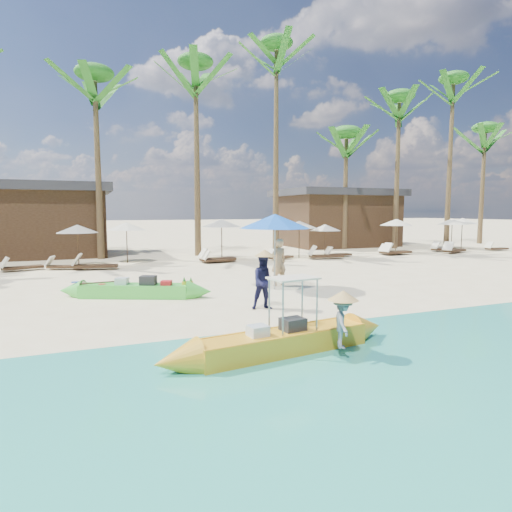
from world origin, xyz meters
name	(u,v)px	position (x,y,z in m)	size (l,w,h in m)	color
ground	(246,306)	(0.00, 0.00, 0.00)	(240.00, 240.00, 0.00)	#F6E6B6
wet_sand_strip	(346,364)	(0.00, -5.00, 0.00)	(240.00, 4.50, 0.01)	tan
green_canoe	(135,290)	(-2.78, 2.40, 0.23)	(5.00, 2.46, 0.68)	green
yellow_canoe	(283,341)	(-0.77, -4.05, 0.23)	(5.51, 1.16, 1.43)	orange
tourist	(279,262)	(2.24, 2.66, 0.84)	(0.62, 0.40, 1.69)	tan
vendor_green	(265,282)	(0.33, -0.57, 0.76)	(0.74, 0.57, 1.52)	#131435
vendor_yellow	(343,323)	(0.14, -4.67, 0.65)	(0.61, 0.35, 0.94)	gray
blue_umbrella	(275,221)	(1.81, 2.03, 2.33)	(2.39, 2.39, 2.58)	#99999E
resort_parasol_4	(77,229)	(-4.49, 11.06, 1.82)	(1.96, 1.96, 2.02)	#3D2919
lounger_4_left	(20,267)	(-6.93, 10.38, 0.20)	(1.81, 1.07, 0.59)	#3D2919
lounger_4_right	(62,266)	(-5.17, 10.18, 0.18)	(1.69, 1.00, 0.55)	#3D2919
resort_parasol_5	(126,226)	(-2.17, 11.75, 1.90)	(2.04, 2.04, 2.10)	#3D2919
lounger_5_left	(93,265)	(-3.88, 9.60, 0.22)	(2.04, 0.93, 0.67)	#3D2919
resort_parasol_6	(222,223)	(2.79, 11.28, 2.03)	(2.18, 2.18, 2.25)	#3D2919
lounger_6_left	(215,258)	(2.14, 10.34, 0.22)	(1.99, 0.69, 0.67)	#3D2919
lounger_6_right	(217,259)	(2.13, 10.02, 0.20)	(1.79, 0.73, 0.59)	#3D2919
resort_parasol_7	(299,225)	(7.11, 10.42, 1.91)	(2.06, 2.06, 2.12)	#3D2919
lounger_7_left	(279,256)	(5.72, 10.11, 0.18)	(1.70, 0.99, 0.55)	#3D2919
lounger_7_right	(324,255)	(8.20, 9.51, 0.22)	(2.06, 1.04, 0.67)	#3D2919
resort_parasol_8	(325,228)	(8.91, 10.59, 1.71)	(1.84, 1.84, 1.90)	#3D2919
lounger_8_left	(337,254)	(9.42, 10.11, 0.19)	(1.64, 0.50, 0.56)	#3D2919
resort_parasol_9	(396,222)	(14.46, 11.07, 1.96)	(2.11, 2.11, 2.17)	#3D2919
lounger_9_left	(391,251)	(13.32, 10.08, 0.20)	(1.79, 0.69, 0.59)	#3D2919
lounger_9_right	(395,251)	(13.37, 9.76, 0.23)	(2.04, 0.79, 0.68)	#3D2919
resort_parasol_10	(452,222)	(19.92, 11.75, 1.93)	(2.08, 2.08, 2.14)	#3D2919
lounger_10_left	(453,250)	(17.56, 9.31, 0.23)	(2.08, 1.17, 0.68)	#3D2919
lounger_10_right	(442,248)	(17.81, 10.48, 0.20)	(1.78, 0.55, 0.60)	#3D2919
resort_parasol_11	(462,221)	(20.84, 11.72, 1.98)	(2.13, 2.13, 2.19)	#3D2919
lounger_11_left	(496,248)	(21.60, 9.57, 0.19)	(1.69, 0.62, 0.56)	#3D2919
palm_3	(95,101)	(-3.36, 14.27, 8.58)	(2.08, 2.08, 10.52)	brown
palm_4	(196,94)	(2.15, 14.01, 9.45)	(2.08, 2.08, 11.70)	brown
palm_5	(276,82)	(7.45, 14.38, 10.82)	(2.08, 2.08, 13.60)	brown
palm_6	(346,147)	(12.84, 14.52, 7.05)	(2.08, 2.08, 8.51)	brown
palm_7	(399,120)	(16.57, 13.68, 8.99)	(2.08, 2.08, 11.08)	brown
palm_8	(452,108)	(21.07, 13.33, 10.18)	(2.08, 2.08, 12.70)	brown
palm_9	(485,144)	(26.21, 14.81, 8.06)	(2.08, 2.08, 9.82)	brown
pavilion_west	(14,219)	(-8.00, 17.50, 2.19)	(10.80, 6.60, 4.30)	#3D2919
pavilion_east	(336,217)	(14.00, 17.50, 2.20)	(8.80, 6.60, 4.30)	#3D2919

